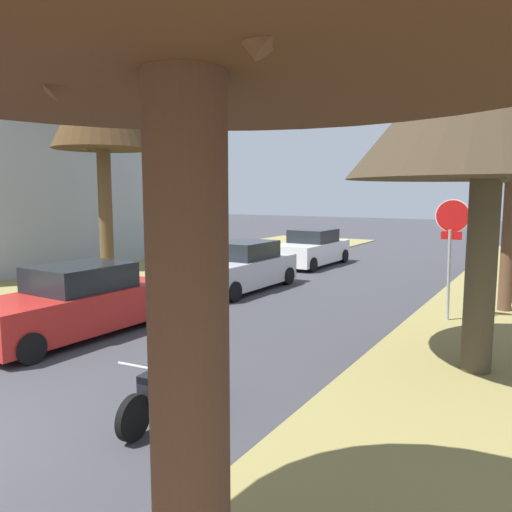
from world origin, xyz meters
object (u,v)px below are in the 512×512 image
object	(u,v)px
street_tree_left_mid_a	(101,99)
parked_sedan_white	(311,249)
street_tree_right_mid_a	(491,93)
parked_sedan_silver	(241,268)
parked_sedan_red	(75,303)
parked_motorcycle	(168,384)
stop_sign_far	(452,233)

from	to	relation	value
street_tree_left_mid_a	parked_sedan_white	world-z (taller)	street_tree_left_mid_a
street_tree_right_mid_a	parked_sedan_silver	xyz separation A→B (m)	(-7.71, 4.35, -4.06)
parked_sedan_red	parked_motorcycle	bearing A→B (deg)	-24.82
stop_sign_far	parked_sedan_red	distance (m)	8.94
street_tree_left_mid_a	parked_sedan_silver	size ratio (longest dim) A/B	1.79
street_tree_right_mid_a	parked_sedan_white	xyz separation A→B (m)	(-8.05, 10.57, -4.06)
street_tree_right_mid_a	street_tree_left_mid_a	xyz separation A→B (m)	(-11.89, 2.45, 1.41)
street_tree_left_mid_a	parked_motorcycle	distance (m)	12.10
stop_sign_far	parked_sedan_white	bearing A→B (deg)	134.36
street_tree_left_mid_a	parked_sedan_white	distance (m)	10.51
stop_sign_far	street_tree_left_mid_a	size ratio (longest dim) A/B	0.37
street_tree_left_mid_a	stop_sign_far	bearing A→B (deg)	5.26
parked_sedan_white	street_tree_right_mid_a	bearing A→B (deg)	-52.70
stop_sign_far	parked_sedan_red	bearing A→B (deg)	-141.37
parked_sedan_silver	parked_sedan_white	bearing A→B (deg)	93.13
street_tree_right_mid_a	parked_sedan_silver	size ratio (longest dim) A/B	1.40
parked_sedan_red	street_tree_right_mid_a	bearing A→B (deg)	14.46
parked_sedan_white	street_tree_left_mid_a	bearing A→B (deg)	-115.30
stop_sign_far	street_tree_right_mid_a	bearing A→B (deg)	-72.47
street_tree_left_mid_a	parked_sedan_red	size ratio (longest dim) A/B	1.79
street_tree_left_mid_a	parked_motorcycle	size ratio (longest dim) A/B	3.88
stop_sign_far	parked_sedan_red	xyz separation A→B (m)	(-6.89, -5.50, -1.47)
street_tree_left_mid_a	parked_sedan_silver	bearing A→B (deg)	24.48
parked_sedan_white	parked_motorcycle	xyz separation A→B (m)	(4.56, -14.70, -0.24)
street_tree_right_mid_a	parked_motorcycle	size ratio (longest dim) A/B	3.03
parked_sedan_silver	street_tree_right_mid_a	bearing A→B (deg)	-29.45
street_tree_right_mid_a	parked_sedan_red	bearing A→B (deg)	-165.54
street_tree_left_mid_a	parked_sedan_red	distance (m)	8.10
street_tree_right_mid_a	parked_sedan_silver	bearing A→B (deg)	150.55
parked_sedan_red	parked_motorcycle	world-z (taller)	parked_sedan_red
stop_sign_far	parked_sedan_white	distance (m)	10.06
parked_sedan_white	stop_sign_far	bearing A→B (deg)	-45.64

